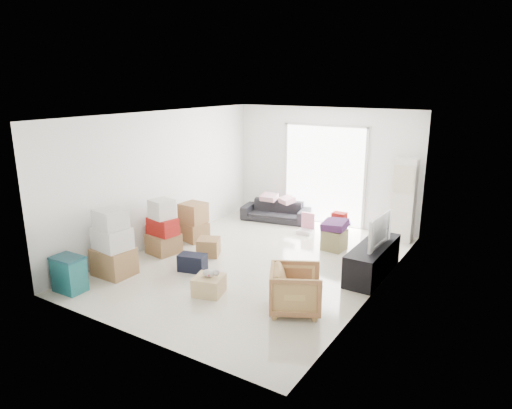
{
  "coord_description": "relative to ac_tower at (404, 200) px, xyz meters",
  "views": [
    {
      "loc": [
        4.18,
        -6.71,
        3.26
      ],
      "look_at": [
        -0.13,
        0.2,
        1.05
      ],
      "focal_mm": 32.0,
      "sensor_mm": 36.0,
      "label": 1
    }
  ],
  "objects": [
    {
      "name": "kids_table",
      "position": [
        -1.09,
        -0.77,
        -0.42
      ],
      "size": [
        0.5,
        0.5,
        0.63
      ],
      "rotation": [
        0.0,
        0.0,
        -0.36
      ],
      "color": "#1720AF",
      "rests_on": "room_shell"
    },
    {
      "name": "television",
      "position": [
        0.05,
        -2.05,
        -0.27
      ],
      "size": [
        0.59,
        0.97,
        0.12
      ],
      "primitive_type": "imported",
      "rotation": [
        0.0,
        0.0,
        1.52
      ],
      "color": "black",
      "rests_on": "tv_console"
    },
    {
      "name": "tv_console",
      "position": [
        0.05,
        -2.05,
        -0.6
      ],
      "size": [
        0.49,
        1.64,
        0.55
      ],
      "primitive_type": "cube",
      "color": "black",
      "rests_on": "room_shell"
    },
    {
      "name": "room_shell",
      "position": [
        -1.95,
        -2.65,
        0.48
      ],
      "size": [
        4.98,
        6.48,
        3.18
      ],
      "color": "beige",
      "rests_on": "ground"
    },
    {
      "name": "pillow_left",
      "position": [
        -3.14,
        -0.16,
        -0.18
      ],
      "size": [
        0.43,
        0.35,
        0.13
      ],
      "primitive_type": "cube",
      "rotation": [
        0.0,
        0.0,
        0.04
      ],
      "color": "#C18D9B",
      "rests_on": "sofa"
    },
    {
      "name": "pillow_right",
      "position": [
        -2.64,
        -0.17,
        -0.19
      ],
      "size": [
        0.43,
        0.41,
        0.12
      ],
      "primitive_type": "cube",
      "rotation": [
        0.0,
        0.0,
        -0.51
      ],
      "color": "#C18D9B",
      "rests_on": "sofa"
    },
    {
      "name": "box_stack_a",
      "position": [
        -3.75,
        -4.42,
        -0.35
      ],
      "size": [
        0.65,
        0.55,
        1.18
      ],
      "rotation": [
        0.0,
        0.0,
        -0.14
      ],
      "color": "olive",
      "rests_on": "room_shell"
    },
    {
      "name": "loose_box",
      "position": [
        -2.93,
        -2.83,
        -0.71
      ],
      "size": [
        0.54,
        0.54,
        0.34
      ],
      "primitive_type": "cube",
      "rotation": [
        0.0,
        0.0,
        0.45
      ],
      "color": "olive",
      "rests_on": "room_shell"
    },
    {
      "name": "storage_bins",
      "position": [
        -3.85,
        -5.24,
        -0.58
      ],
      "size": [
        0.51,
        0.37,
        0.58
      ],
      "rotation": [
        0.0,
        0.0,
        0.03
      ],
      "color": "#16585C",
      "rests_on": "room_shell"
    },
    {
      "name": "ac_tower",
      "position": [
        0.0,
        0.0,
        0.0
      ],
      "size": [
        0.45,
        0.3,
        1.75
      ],
      "primitive_type": "cube",
      "color": "beige",
      "rests_on": "room_shell"
    },
    {
      "name": "box_stack_c",
      "position": [
        -3.72,
        -2.3,
        -0.48
      ],
      "size": [
        0.63,
        0.57,
        0.81
      ],
      "rotation": [
        0.0,
        0.0,
        -0.23
      ],
      "color": "olive",
      "rests_on": "room_shell"
    },
    {
      "name": "wood_crate",
      "position": [
        -1.9,
        -4.14,
        -0.73
      ],
      "size": [
        0.54,
        0.54,
        0.29
      ],
      "primitive_type": "cube",
      "rotation": [
        0.0,
        0.0,
        0.27
      ],
      "color": "#D9B17D",
      "rests_on": "room_shell"
    },
    {
      "name": "duffel_bag",
      "position": [
        -2.71,
        -3.57,
        -0.72
      ],
      "size": [
        0.53,
        0.4,
        0.3
      ],
      "primitive_type": "cube",
      "rotation": [
        0.0,
        0.0,
        0.26
      ],
      "color": "black",
      "rests_on": "room_shell"
    },
    {
      "name": "box_stack_b",
      "position": [
        -3.75,
        -3.19,
        -0.41
      ],
      "size": [
        0.62,
        0.61,
        1.08
      ],
      "rotation": [
        0.0,
        0.0,
        -0.17
      ],
      "color": "olive",
      "rests_on": "room_shell"
    },
    {
      "name": "sofa",
      "position": [
        -2.96,
        -0.15,
        -0.56
      ],
      "size": [
        1.67,
        0.77,
        0.63
      ],
      "primitive_type": "imported",
      "rotation": [
        0.0,
        0.0,
        0.19
      ],
      "color": "black",
      "rests_on": "room_shell"
    },
    {
      "name": "ottoman",
      "position": [
        -0.99,
        -1.25,
        -0.67
      ],
      "size": [
        0.44,
        0.44,
        0.41
      ],
      "primitive_type": "cube",
      "rotation": [
        0.0,
        0.0,
        -0.08
      ],
      "color": "olive",
      "rests_on": "room_shell"
    },
    {
      "name": "toy_walker",
      "position": [
        -1.91,
        -0.61,
        -0.75
      ],
      "size": [
        0.34,
        0.3,
        0.45
      ],
      "rotation": [
        0.0,
        0.0,
        0.03
      ],
      "color": "silver",
      "rests_on": "room_shell"
    },
    {
      "name": "sliding_door",
      "position": [
        -1.95,
        0.33,
        0.37
      ],
      "size": [
        2.1,
        0.04,
        2.33
      ],
      "color": "white",
      "rests_on": "room_shell"
    },
    {
      "name": "blanket",
      "position": [
        -0.99,
        -1.25,
        -0.39
      ],
      "size": [
        0.46,
        0.46,
        0.14
      ],
      "primitive_type": "cube",
      "rotation": [
        0.0,
        0.0,
        0.03
      ],
      "color": "#441E4B",
      "rests_on": "ottoman"
    },
    {
      "name": "armchair",
      "position": [
        -0.48,
        -3.92,
        -0.5
      ],
      "size": [
        0.94,
        0.96,
        0.75
      ],
      "primitive_type": "imported",
      "rotation": [
        0.0,
        0.0,
        2.05
      ],
      "color": "tan",
      "rests_on": "room_shell"
    },
    {
      "name": "plush_bunny",
      "position": [
        -1.87,
        -4.14,
        -0.52
      ],
      "size": [
        0.29,
        0.16,
        0.14
      ],
      "rotation": [
        0.0,
        0.0,
        -0.19
      ],
      "color": "#B2ADA8",
      "rests_on": "wood_crate"
    }
  ]
}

